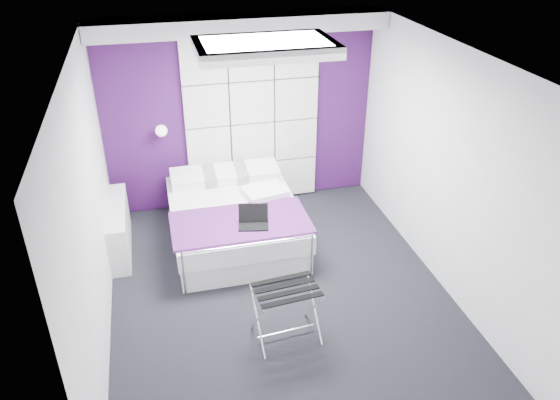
# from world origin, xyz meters

# --- Properties ---
(floor) EXTENTS (4.40, 4.40, 0.00)m
(floor) POSITION_xyz_m (0.00, 0.00, 0.00)
(floor) COLOR black
(floor) RESTS_ON ground
(ceiling) EXTENTS (4.40, 4.40, 0.00)m
(ceiling) POSITION_xyz_m (0.00, 0.00, 2.60)
(ceiling) COLOR white
(ceiling) RESTS_ON wall_back
(wall_back) EXTENTS (3.60, 0.00, 3.60)m
(wall_back) POSITION_xyz_m (0.00, 2.20, 1.30)
(wall_back) COLOR silver
(wall_back) RESTS_ON floor
(wall_left) EXTENTS (0.00, 4.40, 4.40)m
(wall_left) POSITION_xyz_m (-1.80, 0.00, 1.30)
(wall_left) COLOR silver
(wall_left) RESTS_ON floor
(wall_right) EXTENTS (0.00, 4.40, 4.40)m
(wall_right) POSITION_xyz_m (1.80, 0.00, 1.30)
(wall_right) COLOR silver
(wall_right) RESTS_ON floor
(accent_wall) EXTENTS (3.58, 0.02, 2.58)m
(accent_wall) POSITION_xyz_m (0.00, 2.19, 1.30)
(accent_wall) COLOR #3A1047
(accent_wall) RESTS_ON wall_back
(soffit) EXTENTS (3.58, 0.50, 0.20)m
(soffit) POSITION_xyz_m (0.00, 1.95, 2.50)
(soffit) COLOR white
(soffit) RESTS_ON wall_back
(headboard) EXTENTS (1.80, 0.08, 2.30)m
(headboard) POSITION_xyz_m (0.15, 2.14, 1.17)
(headboard) COLOR silver
(headboard) RESTS_ON wall_back
(skylight) EXTENTS (1.36, 0.86, 0.12)m
(skylight) POSITION_xyz_m (0.00, 0.60, 2.55)
(skylight) COLOR white
(skylight) RESTS_ON ceiling
(wall_lamp) EXTENTS (0.15, 0.15, 0.15)m
(wall_lamp) POSITION_xyz_m (-1.05, 2.06, 1.22)
(wall_lamp) COLOR white
(wall_lamp) RESTS_ON wall_back
(radiator) EXTENTS (0.22, 1.20, 0.60)m
(radiator) POSITION_xyz_m (-1.69, 1.30, 0.30)
(radiator) COLOR white
(radiator) RESTS_ON floor
(bed) EXTENTS (1.59, 1.92, 0.68)m
(bed) POSITION_xyz_m (-0.29, 1.18, 0.28)
(bed) COLOR white
(bed) RESTS_ON floor
(nightstand) EXTENTS (0.49, 0.38, 0.05)m
(nightstand) POSITION_xyz_m (-0.59, 2.02, 0.59)
(nightstand) COLOR white
(nightstand) RESTS_ON wall_back
(luggage_rack) EXTENTS (0.60, 0.44, 0.59)m
(luggage_rack) POSITION_xyz_m (-0.10, -0.67, 0.30)
(luggage_rack) COLOR silver
(luggage_rack) RESTS_ON floor
(laptop) EXTENTS (0.33, 0.24, 0.24)m
(laptop) POSITION_xyz_m (-0.17, 0.61, 0.60)
(laptop) COLOR black
(laptop) RESTS_ON bed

